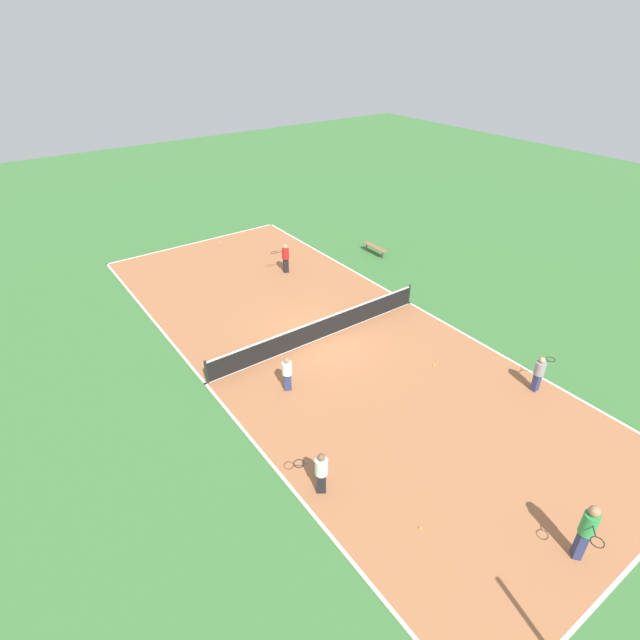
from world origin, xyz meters
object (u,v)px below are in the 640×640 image
object	(u,v)px
player_far_white	(321,471)
tennis_ball_left_sideline	(420,528)
tennis_ball_far_baseline	(434,365)
player_coach_red	(285,257)
bench	(375,248)
tennis_ball_right_alley	(220,242)
player_baseline_gray	(539,372)
player_near_white	(287,372)
player_far_green	(587,529)
tennis_net	(320,328)

from	to	relation	value
player_far_white	tennis_ball_left_sideline	bearing A→B (deg)	154.25
player_far_white	tennis_ball_far_baseline	xyz separation A→B (m)	(-6.87, -2.22, -0.76)
player_coach_red	player_far_white	bearing A→B (deg)	79.53
tennis_ball_far_baseline	bench	bearing A→B (deg)	-118.58
bench	tennis_ball_right_alley	distance (m)	9.04
player_baseline_gray	player_near_white	size ratio (longest dim) A/B	1.03
player_near_white	tennis_ball_left_sideline	xyz separation A→B (m)	(0.26, 6.77, -0.72)
player_near_white	player_far_white	bearing A→B (deg)	94.73
player_far_white	tennis_ball_far_baseline	bearing A→B (deg)	-126.85
bench	player_far_white	xyz separation A→B (m)	(11.89, 11.44, 0.43)
player_coach_red	player_far_green	world-z (taller)	player_far_green
player_baseline_gray	tennis_ball_left_sideline	bearing A→B (deg)	-168.53
tennis_net	player_coach_red	size ratio (longest dim) A/B	6.58
tennis_ball_far_baseline	tennis_ball_right_alley	bearing A→B (deg)	-85.19
player_far_green	tennis_ball_far_baseline	bearing A→B (deg)	-153.21
bench	player_far_green	size ratio (longest dim) A/B	0.92
player_coach_red	player_baseline_gray	distance (m)	13.32
bench	tennis_ball_far_baseline	size ratio (longest dim) A/B	24.33
tennis_net	player_near_white	size ratio (longest dim) A/B	7.45
player_near_white	tennis_ball_right_alley	distance (m)	14.15
tennis_ball_left_sideline	tennis_ball_right_alley	bearing A→B (deg)	-101.59
player_coach_red	player_far_white	world-z (taller)	player_coach_red
tennis_ball_right_alley	tennis_ball_left_sideline	bearing A→B (deg)	78.41
player_far_green	tennis_ball_right_alley	bearing A→B (deg)	-135.73
tennis_ball_right_alley	bench	bearing A→B (deg)	134.54
player_baseline_gray	tennis_ball_left_sideline	xyz separation A→B (m)	(7.34, 1.66, -0.75)
player_baseline_gray	tennis_ball_right_alley	bearing A→B (deg)	98.38
player_baseline_gray	tennis_ball_far_baseline	distance (m)	3.64
player_near_white	player_far_green	size ratio (longest dim) A/B	0.75
tennis_ball_left_sideline	tennis_ball_far_baseline	bearing A→B (deg)	-139.41
player_far_white	tennis_ball_far_baseline	size ratio (longest dim) A/B	20.86
bench	player_baseline_gray	xyz separation A→B (m)	(3.16, 12.26, 0.42)
player_near_white	tennis_ball_far_baseline	xyz separation A→B (m)	(-5.23, 2.07, -0.72)
player_far_green	player_far_white	xyz separation A→B (m)	(3.93, -5.23, -0.24)
tennis_net	bench	world-z (taller)	tennis_net
bench	tennis_ball_left_sideline	distance (m)	17.44
tennis_net	player_near_white	bearing A→B (deg)	35.11
tennis_ball_right_alley	player_coach_red	bearing A→B (deg)	101.05
player_coach_red	tennis_ball_right_alley	xyz separation A→B (m)	(1.08, -5.54, -0.83)
player_near_white	player_far_white	size ratio (longest dim) A/B	0.95
player_near_white	tennis_ball_far_baseline	size ratio (longest dim) A/B	19.87
tennis_ball_far_baseline	tennis_ball_left_sideline	bearing A→B (deg)	40.59
bench	player_baseline_gray	world-z (taller)	player_baseline_gray
player_far_green	tennis_ball_left_sideline	bearing A→B (deg)	-88.80
tennis_ball_right_alley	tennis_ball_far_baseline	world-z (taller)	same
player_far_white	tennis_ball_right_alley	distance (m)	18.73
bench	tennis_ball_far_baseline	xyz separation A→B (m)	(5.02, 9.21, -0.33)
tennis_net	player_far_white	distance (m)	7.71
bench	tennis_ball_left_sideline	bearing A→B (deg)	-37.06
tennis_ball_far_baseline	tennis_ball_left_sideline	xyz separation A→B (m)	(5.49, 4.70, 0.00)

